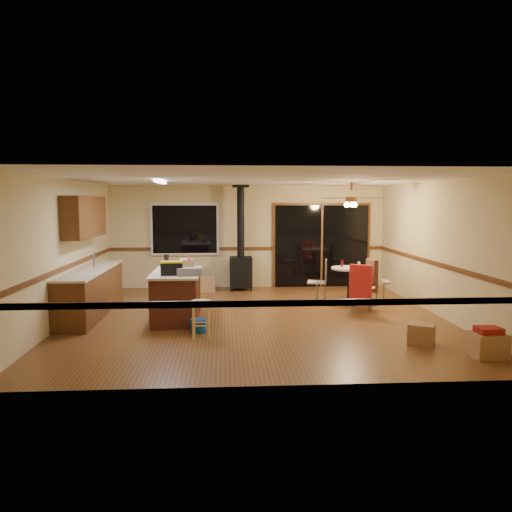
{
  "coord_description": "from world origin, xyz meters",
  "views": [
    {
      "loc": [
        -0.61,
        -9.23,
        2.19
      ],
      "look_at": [
        0.0,
        0.3,
        1.15
      ],
      "focal_mm": 35.0,
      "sensor_mm": 36.0,
      "label": 1
    }
  ],
  "objects": [
    {
      "name": "bottle_dark",
      "position": [
        -1.69,
        0.12,
        1.05
      ],
      "size": [
        0.09,
        0.09,
        0.31
      ],
      "primitive_type": "cylinder",
      "rotation": [
        0.0,
        0.0,
        -0.02
      ],
      "color": "black",
      "rests_on": "kitchen_island"
    },
    {
      "name": "wall_right",
      "position": [
        3.5,
        0.0,
        1.3
      ],
      "size": [
        0.0,
        7.0,
        7.0
      ],
      "primitive_type": "plane",
      "rotation": [
        1.57,
        0.0,
        -1.57
      ],
      "color": "tan",
      "rests_on": "ground"
    },
    {
      "name": "chair_rail",
      "position": [
        0.0,
        0.0,
        1.0
      ],
      "size": [
        7.0,
        7.0,
        0.08
      ],
      "primitive_type": null,
      "color": "#562F15",
      "rests_on": "ground"
    },
    {
      "name": "wood_stove",
      "position": [
        -0.2,
        3.05,
        0.73
      ],
      "size": [
        0.55,
        0.5,
        2.52
      ],
      "color": "black",
      "rests_on": "ground"
    },
    {
      "name": "bar_stool",
      "position": [
        -0.99,
        -1.3,
        0.3
      ],
      "size": [
        0.36,
        0.36,
        0.6
      ],
      "primitive_type": "cylinder",
      "rotation": [
        0.0,
        0.0,
        -0.09
      ],
      "color": "tan",
      "rests_on": "floor"
    },
    {
      "name": "dining_table",
      "position": [
        2.1,
        1.28,
        0.53
      ],
      "size": [
        0.8,
        0.8,
        0.78
      ],
      "color": "black",
      "rests_on": "ground"
    },
    {
      "name": "glass_cream",
      "position": [
        2.28,
        1.23,
        0.85
      ],
      "size": [
        0.07,
        0.07,
        0.13
      ],
      "primitive_type": "cylinder",
      "rotation": [
        0.0,
        0.0,
        -0.28
      ],
      "color": "beige",
      "rests_on": "dining_table"
    },
    {
      "name": "glass_red",
      "position": [
        1.95,
        1.38,
        0.85
      ],
      "size": [
        0.07,
        0.07,
        0.14
      ],
      "primitive_type": "cylinder",
      "rotation": [
        0.0,
        0.0,
        -0.28
      ],
      "color": "#590C14",
      "rests_on": "dining_table"
    },
    {
      "name": "ceiling_fan",
      "position": [
        2.1,
        1.28,
        2.21
      ],
      "size": [
        0.24,
        0.24,
        0.55
      ],
      "color": "brown",
      "rests_on": "ceiling"
    },
    {
      "name": "chair_right",
      "position": [
        2.62,
        1.31,
        0.6
      ],
      "size": [
        0.51,
        0.47,
        0.7
      ],
      "color": "tan",
      "rests_on": "ground"
    },
    {
      "name": "countertop",
      "position": [
        -3.2,
        0.5,
        0.88
      ],
      "size": [
        0.64,
        3.04,
        0.04
      ],
      "primitive_type": "cube",
      "color": "beige",
      "rests_on": "lower_cabinets"
    },
    {
      "name": "toolbox_grey",
      "position": [
        -1.23,
        -0.48,
        0.97
      ],
      "size": [
        0.43,
        0.25,
        0.13
      ],
      "primitive_type": "cube",
      "rotation": [
        0.0,
        0.0,
        0.02
      ],
      "color": "slate",
      "rests_on": "kitchen_island"
    },
    {
      "name": "chair_left",
      "position": [
        1.5,
        1.36,
        0.59
      ],
      "size": [
        0.49,
        0.48,
        0.51
      ],
      "color": "tan",
      "rests_on": "ground"
    },
    {
      "name": "chair_near",
      "position": [
        2.1,
        0.42,
        0.6
      ],
      "size": [
        0.6,
        0.61,
        0.7
      ],
      "color": "tan",
      "rests_on": "ground"
    },
    {
      "name": "bottle_pink",
      "position": [
        -1.28,
        0.14,
        1.02
      ],
      "size": [
        0.09,
        0.09,
        0.24
      ],
      "primitive_type": "cylinder",
      "rotation": [
        0.0,
        0.0,
        0.22
      ],
      "color": "#D84C8C",
      "rests_on": "kitchen_island"
    },
    {
      "name": "box_on_island",
      "position": [
        -1.34,
        0.23,
        1.0
      ],
      "size": [
        0.3,
        0.36,
        0.21
      ],
      "primitive_type": "cube",
      "rotation": [
        0.0,
        0.0,
        0.25
      ],
      "color": "#986E43",
      "rests_on": "kitchen_island"
    },
    {
      "name": "wall_front",
      "position": [
        0.0,
        -3.5,
        1.3
      ],
      "size": [
        7.0,
        0.0,
        7.0
      ],
      "primitive_type": "plane",
      "rotation": [
        -1.57,
        0.0,
        0.0
      ],
      "color": "tan",
      "rests_on": "ground"
    },
    {
      "name": "box_corner_b",
      "position": [
        2.43,
        -1.86,
        0.16
      ],
      "size": [
        0.49,
        0.47,
        0.31
      ],
      "primitive_type": "cube",
      "rotation": [
        0.0,
        0.0,
        -0.51
      ],
      "color": "#986E43",
      "rests_on": "floor"
    },
    {
      "name": "wall_left",
      "position": [
        -3.5,
        0.0,
        1.3
      ],
      "size": [
        0.0,
        7.0,
        7.0
      ],
      "primitive_type": "plane",
      "rotation": [
        1.57,
        0.0,
        1.57
      ],
      "color": "tan",
      "rests_on": "ground"
    },
    {
      "name": "bottle_white",
      "position": [
        -1.73,
        0.53,
        0.99
      ],
      "size": [
        0.07,
        0.07,
        0.17
      ],
      "primitive_type": "cylinder",
      "rotation": [
        0.0,
        0.0,
        -0.2
      ],
      "color": "white",
      "rests_on": "kitchen_island"
    },
    {
      "name": "upper_cabinets",
      "position": [
        -3.33,
        0.7,
        1.9
      ],
      "size": [
        0.35,
        2.0,
        0.8
      ],
      "primitive_type": "cube",
      "color": "#542E15",
      "rests_on": "ground"
    },
    {
      "name": "toolbox_yellow_lid",
      "position": [
        -1.54,
        -0.4,
        1.13
      ],
      "size": [
        0.4,
        0.23,
        0.03
      ],
      "primitive_type": "cube",
      "rotation": [
        0.0,
        0.0,
        0.08
      ],
      "color": "gold",
      "rests_on": "toolbox_black"
    },
    {
      "name": "window",
      "position": [
        -1.6,
        3.45,
        1.5
      ],
      "size": [
        1.72,
        0.1,
        1.32
      ],
      "primitive_type": "cube",
      "color": "black",
      "rests_on": "ground"
    },
    {
      "name": "blue_bucket",
      "position": [
        -1.06,
        -0.96,
        0.11
      ],
      "size": [
        0.36,
        0.36,
        0.23
      ],
      "primitive_type": "cylinder",
      "rotation": [
        0.0,
        0.0,
        -0.41
      ],
      "color": "#0B47A1",
      "rests_on": "floor"
    },
    {
      "name": "box_small_red",
      "position": [
        3.1,
        -2.59,
        0.39
      ],
      "size": [
        0.34,
        0.29,
        0.09
      ],
      "primitive_type": "cube",
      "rotation": [
        0.0,
        0.0,
        0.03
      ],
      "color": "maroon",
      "rests_on": "box_corner_a"
    },
    {
      "name": "kitchen_island",
      "position": [
        -1.5,
        0.0,
        0.45
      ],
      "size": [
        0.88,
        1.68,
        0.9
      ],
      "color": "#4C1F12",
      "rests_on": "ground"
    },
    {
      "name": "ceiling",
      "position": [
        0.0,
        0.0,
        2.6
      ],
      "size": [
        7.0,
        7.0,
        0.0
      ],
      "primitive_type": "plane",
      "rotation": [
        3.14,
        0.0,
        0.0
      ],
      "color": "silver",
      "rests_on": "ground"
    },
    {
      "name": "lower_cabinets",
      "position": [
        -3.2,
        0.5,
        0.43
      ],
      "size": [
        0.6,
        3.0,
        0.86
      ],
      "primitive_type": "cube",
      "color": "#542E15",
      "rests_on": "ground"
    },
    {
      "name": "fluorescent_strip",
      "position": [
        -1.8,
        0.3,
        2.56
      ],
      "size": [
        0.1,
        1.2,
        0.04
      ],
      "primitive_type": "cube",
      "color": "white",
      "rests_on": "ceiling"
    },
    {
      "name": "wall_back",
      "position": [
        0.0,
        3.5,
        1.3
      ],
      "size": [
        7.0,
        0.0,
        7.0
      ],
      "primitive_type": "plane",
      "rotation": [
        1.57,
        0.0,
        0.0
      ],
      "color": "tan",
      "rests_on": "ground"
    },
    {
      "name": "box_corner_a",
      "position": [
        3.1,
        -2.59,
        0.17
      ],
      "size": [
        0.47,
        0.4,
        0.35
      ],
      "primitive_type": "cube",
      "rotation": [
        0.0,
        0.0,
        0.03
      ],
      "color": "#986E43",
      "rests_on": "floor"
    },
    {
      "name": "toolbox_black",
      "position": [
        -1.54,
        -0.4,
        1.01
      ],
      "size": [
        0.4,
        0.23,
        0.21
      ],
      "primitive_type": "cube",
      "rotation": [
        0.0,
        0.0,
        0.08
      ],
      "color": "black",
      "rests_on": "kitchen_island"
    },
    {
      "name": "floor",
      "position": [
        0.0,
        0.0,
        0.0
      ],
      "size": [
        7.0,
        7.0,
        0.0
      ],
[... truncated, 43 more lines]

